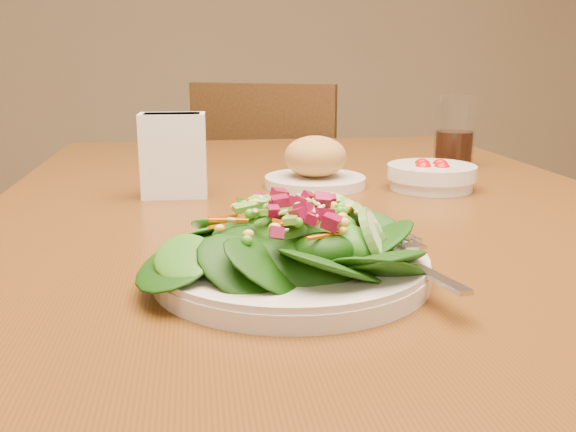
% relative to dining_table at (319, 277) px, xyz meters
% --- Properties ---
extents(dining_table, '(0.90, 1.40, 0.75)m').
position_rel_dining_table_xyz_m(dining_table, '(0.00, 0.00, 0.00)').
color(dining_table, '#603213').
rests_on(dining_table, ground_plane).
extents(chair_far, '(0.54, 0.54, 0.88)m').
position_rel_dining_table_xyz_m(chair_far, '(0.06, 0.93, -0.18)').
color(chair_far, '#462B15').
rests_on(chair_far, ground_plane).
extents(salad_plate, '(0.26, 0.25, 0.07)m').
position_rel_dining_table_xyz_m(salad_plate, '(-0.07, -0.28, 0.13)').
color(salad_plate, silver).
rests_on(salad_plate, dining_table).
extents(bread_plate, '(0.16, 0.16, 0.08)m').
position_rel_dining_table_xyz_m(bread_plate, '(0.02, 0.13, 0.13)').
color(bread_plate, silver).
rests_on(bread_plate, dining_table).
extents(tomato_bowl, '(0.13, 0.13, 0.04)m').
position_rel_dining_table_xyz_m(tomato_bowl, '(0.19, 0.09, 0.12)').
color(tomato_bowl, silver).
rests_on(tomato_bowl, dining_table).
extents(drinking_glass, '(0.07, 0.07, 0.13)m').
position_rel_dining_table_xyz_m(drinking_glass, '(0.30, 0.28, 0.16)').
color(drinking_glass, silver).
rests_on(drinking_glass, dining_table).
extents(napkin_holder, '(0.09, 0.05, 0.12)m').
position_rel_dining_table_xyz_m(napkin_holder, '(-0.20, 0.09, 0.16)').
color(napkin_holder, white).
rests_on(napkin_holder, dining_table).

